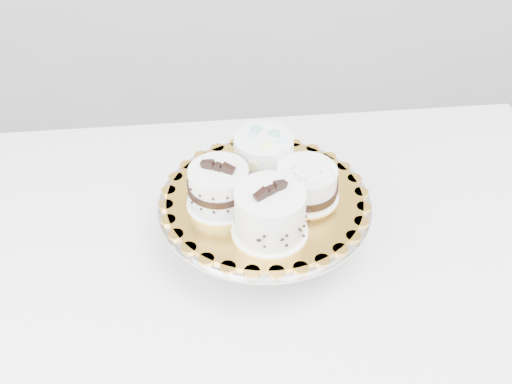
{
  "coord_description": "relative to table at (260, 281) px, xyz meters",
  "views": [
    {
      "loc": [
        -0.09,
        -0.5,
        1.56
      ],
      "look_at": [
        -0.01,
        0.28,
        0.88
      ],
      "focal_mm": 45.0,
      "sensor_mm": 36.0,
      "label": 1
    }
  ],
  "objects": [
    {
      "name": "cake_stand",
      "position": [
        0.01,
        0.03,
        0.14
      ],
      "size": [
        0.36,
        0.36,
        0.1
      ],
      "color": "gray",
      "rests_on": "table"
    },
    {
      "name": "cake_dots",
      "position": [
        0.02,
        0.1,
        0.21
      ],
      "size": [
        0.12,
        0.12,
        0.08
      ],
      "rotation": [
        0.0,
        0.0,
        -0.12
      ],
      "color": "white",
      "rests_on": "cake_board"
    },
    {
      "name": "cake_swirl",
      "position": [
        0.01,
        -0.05,
        0.21
      ],
      "size": [
        0.15,
        0.15,
        0.1
      ],
      "rotation": [
        0.0,
        0.0,
        0.55
      ],
      "color": "white",
      "rests_on": "cake_board"
    },
    {
      "name": "cake_board",
      "position": [
        0.01,
        0.03,
        0.17
      ],
      "size": [
        0.37,
        0.37,
        0.0
      ],
      "primitive_type": "cylinder",
      "rotation": [
        0.0,
        0.0,
        0.13
      ],
      "color": "orange",
      "rests_on": "cake_stand"
    },
    {
      "name": "table",
      "position": [
        0.0,
        0.0,
        0.0
      ],
      "size": [
        1.25,
        0.83,
        0.75
      ],
      "rotation": [
        0.0,
        0.0,
        0.0
      ],
      "color": "silver",
      "rests_on": "floor"
    },
    {
      "name": "cake_ribbon",
      "position": [
        0.08,
        0.03,
        0.2
      ],
      "size": [
        0.12,
        0.12,
        0.06
      ],
      "rotation": [
        0.0,
        0.0,
        -0.19
      ],
      "color": "white",
      "rests_on": "cake_board"
    },
    {
      "name": "cake_banded",
      "position": [
        -0.07,
        0.02,
        0.21
      ],
      "size": [
        0.13,
        0.13,
        0.09
      ],
      "rotation": [
        0.0,
        0.0,
        -0.45
      ],
      "color": "white",
      "rests_on": "cake_board"
    }
  ]
}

